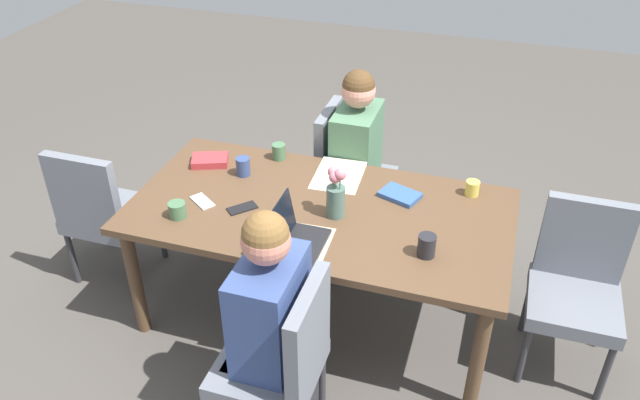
{
  "coord_description": "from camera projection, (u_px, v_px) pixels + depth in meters",
  "views": [
    {
      "loc": [
        0.82,
        -2.57,
        2.57
      ],
      "look_at": [
        0.0,
        0.0,
        0.78
      ],
      "focal_mm": 35.76,
      "sensor_mm": 36.0,
      "label": 1
    }
  ],
  "objects": [
    {
      "name": "coffee_mug_far_left",
      "position": [
        243.0,
        167.0,
        3.52
      ],
      "size": [
        0.08,
        0.08,
        0.1
      ],
      "primitive_type": "cylinder",
      "color": "#33477A",
      "rests_on": "dining_table"
    },
    {
      "name": "ground_plane",
      "position": [
        320.0,
        312.0,
        3.67
      ],
      "size": [
        10.0,
        10.0,
        0.0
      ],
      "primitive_type": "plane",
      "color": "#4C4742"
    },
    {
      "name": "flower_vase",
      "position": [
        336.0,
        194.0,
        3.15
      ],
      "size": [
        0.1,
        0.1,
        0.28
      ],
      "color": "#4C6B60",
      "rests_on": "dining_table"
    },
    {
      "name": "chair_head_left_left_far",
      "position": [
        102.0,
        209.0,
        3.66
      ],
      "size": [
        0.44,
        0.44,
        0.9
      ],
      "color": "slate",
      "rests_on": "ground_plane"
    },
    {
      "name": "coffee_mug_centre_right",
      "position": [
        427.0,
        246.0,
        2.92
      ],
      "size": [
        0.08,
        0.08,
        0.11
      ],
      "primitive_type": "cylinder",
      "color": "#232328",
      "rests_on": "dining_table"
    },
    {
      "name": "coffee_mug_centre_left",
      "position": [
        177.0,
        210.0,
        3.18
      ],
      "size": [
        0.09,
        0.09,
        0.08
      ],
      "primitive_type": "cylinder",
      "color": "#47704C",
      "rests_on": "dining_table"
    },
    {
      "name": "chair_head_right_right_near",
      "position": [
        577.0,
        281.0,
        3.14
      ],
      "size": [
        0.44,
        0.44,
        0.9
      ],
      "color": "slate",
      "rests_on": "ground_plane"
    },
    {
      "name": "placemat_near_left_near",
      "position": [
        300.0,
        247.0,
        3.0
      ],
      "size": [
        0.27,
        0.37,
        0.0
      ],
      "primitive_type": "cube",
      "rotation": [
        0.0,
        0.0,
        1.61
      ],
      "color": "beige",
      "rests_on": "dining_table"
    },
    {
      "name": "chair_near_left_near",
      "position": [
        283.0,
        358.0,
        2.72
      ],
      "size": [
        0.44,
        0.44,
        0.9
      ],
      "color": "slate",
      "rests_on": "ground_plane"
    },
    {
      "name": "book_blue_cover",
      "position": [
        400.0,
        195.0,
        3.35
      ],
      "size": [
        0.24,
        0.2,
        0.03
      ],
      "primitive_type": "cube",
      "rotation": [
        0.0,
        0.0,
        -0.35
      ],
      "color": "#335693",
      "rests_on": "dining_table"
    },
    {
      "name": "coffee_mug_near_right",
      "position": [
        279.0,
        152.0,
        3.67
      ],
      "size": [
        0.08,
        0.08,
        0.09
      ],
      "primitive_type": "cylinder",
      "color": "#47704C",
      "rests_on": "dining_table"
    },
    {
      "name": "phone_black",
      "position": [
        242.0,
        208.0,
        3.26
      ],
      "size": [
        0.15,
        0.16,
        0.01
      ],
      "primitive_type": "cube",
      "rotation": [
        0.0,
        0.0,
        0.83
      ],
      "color": "black",
      "rests_on": "dining_table"
    },
    {
      "name": "phone_silver",
      "position": [
        202.0,
        201.0,
        3.31
      ],
      "size": [
        0.16,
        0.15,
        0.01
      ],
      "primitive_type": "cube",
      "rotation": [
        0.0,
        0.0,
        2.53
      ],
      "color": "silver",
      "rests_on": "dining_table"
    },
    {
      "name": "person_far_left_mid",
      "position": [
        355.0,
        172.0,
        3.96
      ],
      "size": [
        0.36,
        0.4,
        1.19
      ],
      "color": "#2D2D33",
      "rests_on": "ground_plane"
    },
    {
      "name": "book_red_cover",
      "position": [
        210.0,
        160.0,
        3.64
      ],
      "size": [
        0.24,
        0.2,
        0.04
      ],
      "primitive_type": "cube",
      "rotation": [
        0.0,
        0.0,
        0.38
      ],
      "color": "#B73338",
      "rests_on": "dining_table"
    },
    {
      "name": "person_near_left_near",
      "position": [
        272.0,
        340.0,
        2.77
      ],
      "size": [
        0.36,
        0.4,
        1.19
      ],
      "color": "#2D2D33",
      "rests_on": "ground_plane"
    },
    {
      "name": "laptop_near_left_near",
      "position": [
        294.0,
        239.0,
        2.98
      ],
      "size": [
        0.22,
        0.32,
        0.21
      ],
      "color": "black",
      "rests_on": "dining_table"
    },
    {
      "name": "dining_table",
      "position": [
        320.0,
        220.0,
        3.31
      ],
      "size": [
        1.95,
        1.0,
        0.73
      ],
      "color": "brown",
      "rests_on": "ground_plane"
    },
    {
      "name": "chair_far_left_mid",
      "position": [
        346.0,
        169.0,
        4.04
      ],
      "size": [
        0.44,
        0.44,
        0.9
      ],
      "color": "slate",
      "rests_on": "ground_plane"
    },
    {
      "name": "coffee_mug_near_left",
      "position": [
        472.0,
        188.0,
        3.35
      ],
      "size": [
        0.07,
        0.07,
        0.08
      ],
      "primitive_type": "cylinder",
      "color": "#DBC64C",
      "rests_on": "dining_table"
    },
    {
      "name": "placemat_far_left_mid",
      "position": [
        338.0,
        175.0,
        3.54
      ],
      "size": [
        0.28,
        0.37,
        0.0
      ],
      "primitive_type": "cube",
      "rotation": [
        0.0,
        0.0,
        -1.51
      ],
      "color": "beige",
      "rests_on": "dining_table"
    }
  ]
}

